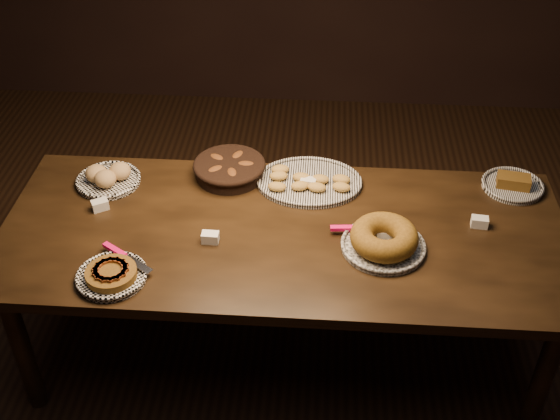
# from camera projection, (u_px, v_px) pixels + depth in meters

# --- Properties ---
(ground) EXTENTS (5.00, 5.00, 0.00)m
(ground) POSITION_uv_depth(u_px,v_px,m) (283.00, 349.00, 3.41)
(ground) COLOR black
(ground) RESTS_ON ground
(buffet_table) EXTENTS (2.40, 1.00, 0.75)m
(buffet_table) POSITION_uv_depth(u_px,v_px,m) (283.00, 244.00, 3.00)
(buffet_table) COLOR black
(buffet_table) RESTS_ON ground
(apple_tart_plate) EXTENTS (0.30, 0.32, 0.05)m
(apple_tart_plate) POSITION_uv_depth(u_px,v_px,m) (112.00, 274.00, 2.71)
(apple_tart_plate) COLOR white
(apple_tart_plate) RESTS_ON buffet_table
(madeleine_platter) EXTENTS (0.48, 0.39, 0.05)m
(madeleine_platter) POSITION_uv_depth(u_px,v_px,m) (308.00, 181.00, 3.20)
(madeleine_platter) COLOR black
(madeleine_platter) RESTS_ON buffet_table
(bundt_cake_plate) EXTENTS (0.39, 0.35, 0.11)m
(bundt_cake_plate) POSITION_uv_depth(u_px,v_px,m) (384.00, 240.00, 2.84)
(bundt_cake_plate) COLOR black
(bundt_cake_plate) RESTS_ON buffet_table
(croissant_basket) EXTENTS (0.34, 0.34, 0.08)m
(croissant_basket) POSITION_uv_depth(u_px,v_px,m) (229.00, 168.00, 3.24)
(croissant_basket) COLOR black
(croissant_basket) RESTS_ON buffet_table
(bread_roll_plate) EXTENTS (0.30, 0.30, 0.09)m
(bread_roll_plate) POSITION_uv_depth(u_px,v_px,m) (108.00, 177.00, 3.20)
(bread_roll_plate) COLOR white
(bread_roll_plate) RESTS_ON buffet_table
(loaf_plate) EXTENTS (0.28, 0.28, 0.06)m
(loaf_plate) POSITION_uv_depth(u_px,v_px,m) (513.00, 184.00, 3.18)
(loaf_plate) COLOR black
(loaf_plate) RESTS_ON buffet_table
(tent_cards) EXTENTS (1.71, 0.47, 0.04)m
(tent_cards) POSITION_uv_depth(u_px,v_px,m) (295.00, 215.00, 3.00)
(tent_cards) COLOR white
(tent_cards) RESTS_ON buffet_table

